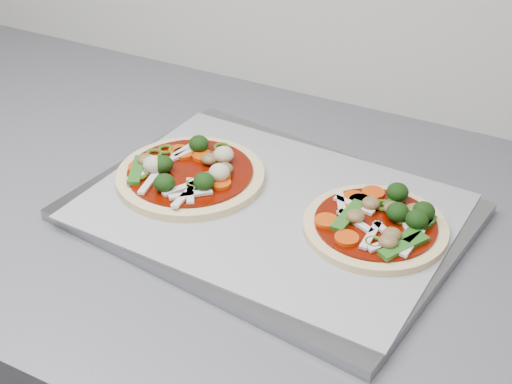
% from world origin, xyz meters
% --- Properties ---
extents(baking_tray, '(0.44, 0.35, 0.01)m').
position_xyz_m(baking_tray, '(0.71, 1.30, 0.91)').
color(baking_tray, gray).
rests_on(baking_tray, countertop).
extents(parchment, '(0.40, 0.30, 0.00)m').
position_xyz_m(parchment, '(0.71, 1.30, 0.91)').
color(parchment, '#95959A').
rests_on(parchment, baking_tray).
extents(pizza_left, '(0.21, 0.21, 0.03)m').
position_xyz_m(pizza_left, '(0.60, 1.30, 0.93)').
color(pizza_left, beige).
rests_on(pizza_left, parchment).
extents(pizza_right, '(0.18, 0.18, 0.03)m').
position_xyz_m(pizza_right, '(0.83, 1.31, 0.92)').
color(pizza_right, beige).
rests_on(pizza_right, parchment).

